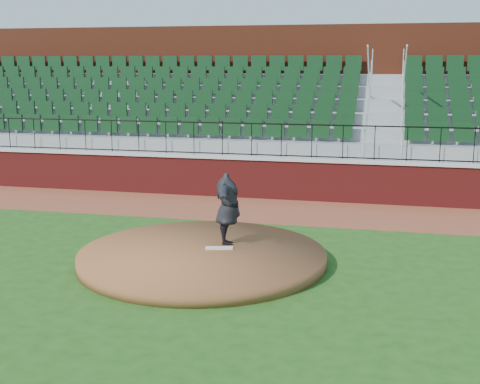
% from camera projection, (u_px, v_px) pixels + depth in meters
% --- Properties ---
extents(ground, '(90.00, 90.00, 0.00)m').
position_uv_depth(ground, '(223.00, 269.00, 13.02)').
color(ground, '#1D4614').
rests_on(ground, ground).
extents(warning_track, '(34.00, 3.20, 0.01)m').
position_uv_depth(warning_track, '(271.00, 210.00, 18.17)').
color(warning_track, brown).
rests_on(warning_track, ground).
extents(field_wall, '(34.00, 0.35, 1.20)m').
position_uv_depth(field_wall, '(281.00, 180.00, 19.58)').
color(field_wall, maroon).
rests_on(field_wall, ground).
extents(wall_cap, '(34.00, 0.45, 0.10)m').
position_uv_depth(wall_cap, '(281.00, 159.00, 19.45)').
color(wall_cap, '#B7B7B7').
rests_on(wall_cap, field_wall).
extents(wall_railing, '(34.00, 0.05, 1.00)m').
position_uv_depth(wall_railing, '(281.00, 141.00, 19.34)').
color(wall_railing, black).
rests_on(wall_railing, wall_cap).
extents(seating_stands, '(34.00, 5.10, 4.60)m').
position_uv_depth(seating_stands, '(295.00, 117.00, 21.85)').
color(seating_stands, gray).
rests_on(seating_stands, ground).
extents(concourse_wall, '(34.00, 0.50, 5.50)m').
position_uv_depth(concourse_wall, '(306.00, 99.00, 24.43)').
color(concourse_wall, maroon).
rests_on(concourse_wall, ground).
extents(pitchers_mound, '(5.18, 5.18, 0.25)m').
position_uv_depth(pitchers_mound, '(202.00, 257.00, 13.40)').
color(pitchers_mound, brown).
rests_on(pitchers_mound, ground).
extents(pitching_rubber, '(0.60, 0.28, 0.04)m').
position_uv_depth(pitching_rubber, '(219.00, 248.00, 13.53)').
color(pitching_rubber, silver).
rests_on(pitching_rubber, pitchers_mound).
extents(pitcher, '(0.96, 2.00, 1.57)m').
position_uv_depth(pitcher, '(228.00, 209.00, 13.76)').
color(pitcher, black).
rests_on(pitcher, pitchers_mound).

